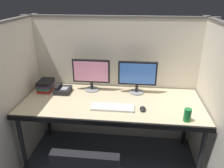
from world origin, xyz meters
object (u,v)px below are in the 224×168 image
desk (111,106)px  computer_mouse (143,109)px  desk_phone (62,90)px  keyboard_main (113,107)px  monitor_right (137,75)px  monitor_left (91,73)px  book_stack (46,85)px  soda_can (187,115)px

desk → computer_mouse: bearing=-23.5°
desk_phone → keyboard_main: bearing=-26.5°
monitor_right → monitor_left: bearing=178.3°
monitor_right → computer_mouse: (0.06, -0.40, -0.20)m
monitor_right → keyboard_main: (-0.23, -0.39, -0.20)m
desk_phone → monitor_left: bearing=17.2°
desk → keyboard_main: 0.15m
monitor_left → computer_mouse: (0.59, -0.41, -0.20)m
computer_mouse → desk: bearing=156.5°
book_stack → desk: bearing=-14.4°
book_stack → soda_can: (1.51, -0.49, -0.00)m
keyboard_main → book_stack: bearing=157.6°
monitor_left → keyboard_main: (0.29, -0.41, -0.20)m
monitor_left → book_stack: monitor_left is taller
monitor_left → book_stack: 0.56m
computer_mouse → soda_can: (0.39, -0.14, 0.04)m
desk → desk_phone: (-0.59, 0.17, 0.08)m
desk → monitor_right: bearing=44.3°
desk → soda_can: 0.78m
computer_mouse → book_stack: bearing=162.8°
keyboard_main → soda_can: bearing=-12.4°
keyboard_main → book_stack: (-0.82, 0.34, 0.05)m
monitor_right → soda_can: 0.72m
monitor_left → monitor_right: (0.53, -0.02, 0.00)m
monitor_right → desk_phone: size_ratio=2.26×
monitor_left → monitor_right: bearing=-1.7°
monitor_left → desk_phone: 0.39m
desk_phone → book_stack: book_stack is taller
monitor_left → desk: bearing=-46.0°
soda_can → book_stack: bearing=162.0°
desk → keyboard_main: bearing=-77.6°
monitor_right → desk: bearing=-135.7°
monitor_right → desk_phone: monitor_right is taller
monitor_right → desk_phone: 0.87m
book_stack → monitor_left: bearing=7.3°
keyboard_main → book_stack: 0.89m
keyboard_main → computer_mouse: (0.30, -0.01, 0.01)m
soda_can → computer_mouse: bearing=159.8°
desk → book_stack: 0.83m
monitor_left → soda_can: 1.14m
monitor_right → computer_mouse: bearing=-81.0°
monitor_right → computer_mouse: 0.45m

